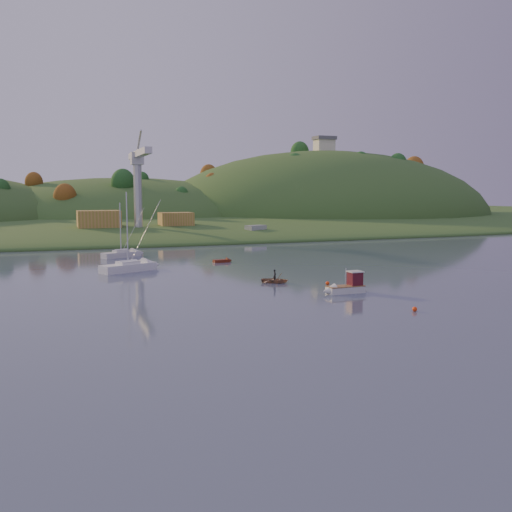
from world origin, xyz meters
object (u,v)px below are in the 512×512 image
object	(u,v)px
fishing_boat	(343,287)
red_tender	(225,261)
sailboat_near	(128,267)
canoe	(275,280)
sailboat_far	(121,254)

from	to	relation	value
fishing_boat	red_tender	distance (m)	34.49
fishing_boat	sailboat_near	xyz separation A→B (m)	(-21.65, 28.00, 0.01)
sailboat_near	canoe	xyz separation A→B (m)	(16.94, -17.86, -0.40)
sailboat_near	sailboat_far	bearing A→B (deg)	60.27
sailboat_near	sailboat_far	world-z (taller)	sailboat_near
sailboat_far	sailboat_near	bearing A→B (deg)	-118.52
sailboat_near	red_tender	world-z (taller)	sailboat_near
sailboat_near	red_tender	xyz separation A→B (m)	(17.38, 6.22, -0.53)
fishing_boat	red_tender	size ratio (longest dim) A/B	1.58
fishing_boat	sailboat_far	world-z (taller)	sailboat_far
fishing_boat	canoe	world-z (taller)	fishing_boat
sailboat_far	canoe	distance (m)	40.80
sailboat_near	sailboat_far	distance (m)	19.88
fishing_boat	sailboat_near	bearing A→B (deg)	-54.61
sailboat_far	canoe	world-z (taller)	sailboat_far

